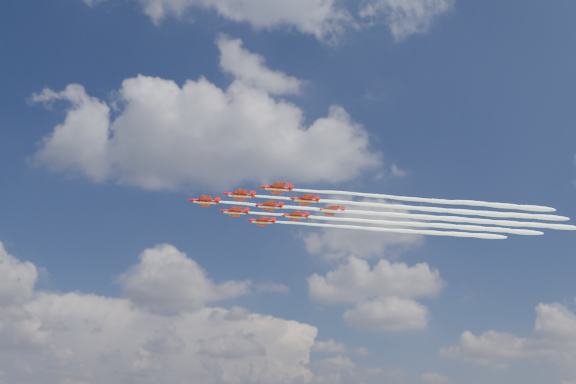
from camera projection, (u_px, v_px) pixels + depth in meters
jet_lead at (351, 212)px, 178.44m from camera, size 97.70×23.86×2.48m
jet_row2_port at (389, 206)px, 173.84m from camera, size 97.70×23.86×2.48m
jet_row2_starb at (374, 221)px, 186.55m from camera, size 97.70×23.86×2.48m
jet_row3_port at (428, 200)px, 169.25m from camera, size 97.70×23.86×2.48m
jet_row3_centre at (410, 216)px, 181.95m from camera, size 97.70×23.86×2.48m
jet_row3_starb at (394, 230)px, 194.66m from camera, size 97.70×23.86×2.48m
jet_row4_port at (448, 210)px, 177.36m from camera, size 97.70×23.86×2.48m
jet_row4_starb at (429, 225)px, 190.06m from camera, size 97.70×23.86×2.48m
jet_tail at (466, 220)px, 185.47m from camera, size 97.70×23.86×2.48m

